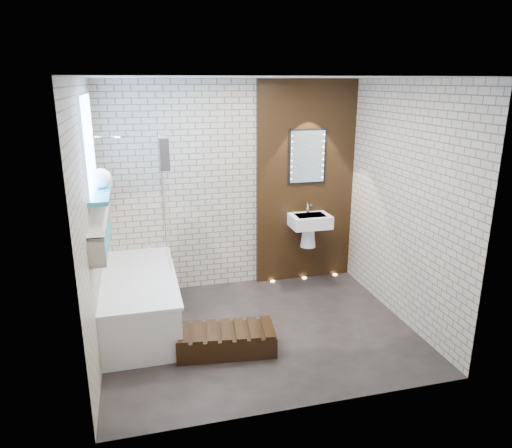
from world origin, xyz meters
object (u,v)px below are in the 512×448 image
object	(u,v)px
bathtub	(140,300)
walnut_step	(226,341)
bath_screen	(165,200)
washbasin	(310,225)
led_mirror	(307,157)

from	to	relation	value
bathtub	walnut_step	bearing A→B (deg)	-43.26
bath_screen	washbasin	distance (m)	1.89
walnut_step	led_mirror	bearing A→B (deg)	48.23
bathtub	bath_screen	bearing A→B (deg)	51.10
washbasin	walnut_step	world-z (taller)	washbasin
bath_screen	walnut_step	xyz separation A→B (m)	(0.45, -1.19, -1.17)
washbasin	bath_screen	bearing A→B (deg)	-174.22
washbasin	led_mirror	size ratio (longest dim) A/B	0.83
led_mirror	walnut_step	size ratio (longest dim) A/B	0.73
bath_screen	washbasin	bearing A→B (deg)	5.78
led_mirror	bath_screen	bearing A→B (deg)	-169.34
walnut_step	bath_screen	bearing A→B (deg)	110.51
bath_screen	led_mirror	distance (m)	1.89
bath_screen	bathtub	bearing A→B (deg)	-128.90
walnut_step	bathtub	bearing A→B (deg)	136.74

